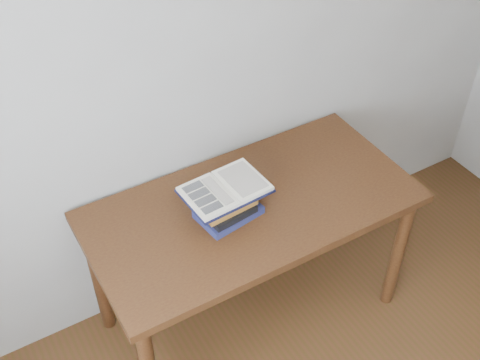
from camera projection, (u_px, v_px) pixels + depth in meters
desk at (252, 220)px, 2.58m from camera, size 1.39×0.70×0.75m
book_stack at (226, 205)px, 2.43m from camera, size 0.27×0.22×0.12m
open_book at (225, 189)px, 2.39m from camera, size 0.35×0.25×0.03m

